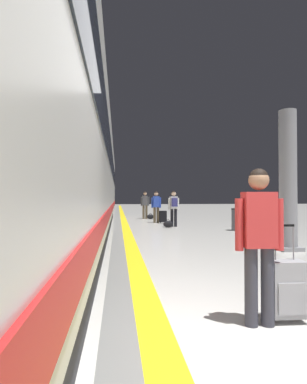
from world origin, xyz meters
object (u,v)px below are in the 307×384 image
at_px(passenger_mid, 156,205).
at_px(waste_bin, 237,219).
at_px(duffel_bag_near, 168,224).
at_px(duffel_bag_far, 150,217).
at_px(high_speed_train, 59,157).
at_px(rolling_suitcase_foreground, 287,288).
at_px(passenger_near, 174,205).
at_px(platform_pillar, 288,183).
at_px(passenger_far, 145,203).
at_px(suitcase_mid, 163,216).
at_px(traveller_foreground, 259,234).

distance_m(passenger_mid, waste_bin, 5.10).
xyz_separation_m(duffel_bag_near, duffel_bag_far, (-0.21, 5.45, 0.00)).
xyz_separation_m(high_speed_train, passenger_mid, (3.70, 7.34, -1.53)).
distance_m(rolling_suitcase_foreground, passenger_near, 10.86).
distance_m(platform_pillar, waste_bin, 4.83).
xyz_separation_m(high_speed_train, duffel_bag_far, (3.70, 10.18, -2.35)).
height_order(rolling_suitcase_foreground, waste_bin, rolling_suitcase_foreground).
bearing_deg(passenger_far, suitcase_mid, -79.18).
xyz_separation_m(traveller_foreground, passenger_far, (0.25, 16.28, 0.04)).
relative_size(rolling_suitcase_foreground, passenger_near, 0.63).
distance_m(passenger_near, passenger_mid, 2.36).
height_order(passenger_far, platform_pillar, platform_pillar).
relative_size(traveller_foreground, platform_pillar, 0.46).
xyz_separation_m(passenger_near, passenger_mid, (-0.53, 2.29, -0.01)).
xyz_separation_m(high_speed_train, traveller_foreground, (3.13, -5.83, -1.54)).
bearing_deg(traveller_foreground, platform_pillar, 56.38).
xyz_separation_m(high_speed_train, waste_bin, (6.50, 3.11, -2.04)).
bearing_deg(passenger_near, suitcase_mid, 95.96).
bearing_deg(rolling_suitcase_foreground, platform_pillar, 59.37).
bearing_deg(duffel_bag_near, duffel_bag_far, 92.25).
height_order(traveller_foreground, passenger_mid, passenger_mid).
bearing_deg(rolling_suitcase_foreground, traveller_foreground, -170.01).
bearing_deg(platform_pillar, rolling_suitcase_foreground, -120.63).
height_order(duffel_bag_near, passenger_mid, passenger_mid).
height_order(high_speed_train, suitcase_mid, high_speed_train).
height_order(high_speed_train, platform_pillar, high_speed_train).
bearing_deg(duffel_bag_far, passenger_near, -84.04).
relative_size(suitcase_mid, passenger_far, 0.38).
height_order(passenger_mid, passenger_far, passenger_far).
bearing_deg(duffel_bag_far, passenger_far, 140.43).
xyz_separation_m(duffel_bag_near, passenger_far, (-0.53, 5.72, 0.85)).
relative_size(traveller_foreground, waste_bin, 1.82).
relative_size(high_speed_train, passenger_near, 16.41).
distance_m(passenger_far, platform_pillar, 12.28).
xyz_separation_m(traveller_foreground, duffel_bag_near, (0.78, 10.56, -0.81)).
height_order(high_speed_train, duffel_bag_near, high_speed_train).
height_order(passenger_mid, platform_pillar, platform_pillar).
distance_m(passenger_mid, duffel_bag_far, 2.95).
xyz_separation_m(suitcase_mid, waste_bin, (2.47, -3.97, 0.11)).
xyz_separation_m(high_speed_train, rolling_suitcase_foreground, (3.48, -5.77, -2.14)).
bearing_deg(high_speed_train, rolling_suitcase_foreground, -58.91).
relative_size(high_speed_train, passenger_mid, 16.19).
relative_size(passenger_near, passenger_far, 0.96).
relative_size(rolling_suitcase_foreground, duffel_bag_near, 2.39).
bearing_deg(waste_bin, passenger_near, 139.32).
xyz_separation_m(passenger_mid, platform_pillar, (2.29, -8.87, 0.75)).
xyz_separation_m(rolling_suitcase_foreground, passenger_far, (-0.10, 16.22, 0.65)).
relative_size(passenger_near, platform_pillar, 0.46).
bearing_deg(passenger_far, traveller_foreground, -90.88).
bearing_deg(waste_bin, suitcase_mid, 121.92).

